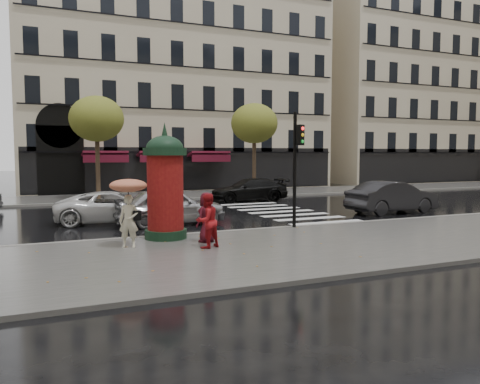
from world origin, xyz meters
name	(u,v)px	position (x,y,z in m)	size (l,w,h in m)	color
ground	(235,251)	(0.00, 0.00, 0.00)	(160.00, 160.00, 0.00)	black
near_sidewalk	(242,253)	(0.00, -0.50, 0.06)	(90.00, 7.00, 0.12)	#474744
far_sidewalk	(128,197)	(0.00, 19.00, 0.06)	(90.00, 6.00, 0.12)	#474744
near_kerb	(204,234)	(0.00, 3.00, 0.07)	(90.00, 0.25, 0.14)	slate
far_kerb	(136,201)	(0.00, 16.00, 0.07)	(90.00, 0.25, 0.14)	slate
zebra_crossing	(269,209)	(6.00, 9.60, 0.01)	(3.60, 11.75, 0.01)	silver
bldg_far_corner	(170,64)	(6.00, 30.00, 11.31)	(26.00, 14.00, 22.90)	#B7A88C
bldg_far_right	(406,82)	(34.00, 30.00, 11.31)	(24.00, 14.00, 22.90)	#B7A88C
tree_far_left	(97,119)	(-2.00, 18.00, 5.17)	(3.40, 3.40, 6.64)	#38281C
tree_far_right	(254,124)	(9.00, 18.00, 5.17)	(3.40, 3.40, 6.64)	#38281C
woman_umbrella	(129,201)	(-2.96, 1.31, 1.55)	(1.12, 1.12, 2.16)	beige
woman_red	(207,221)	(-0.81, 0.29, 0.95)	(0.80, 0.62, 1.65)	#A61419
man_burgundy	(207,217)	(-0.50, 1.18, 0.93)	(0.79, 0.51, 1.62)	#4B0F19
morris_column	(165,183)	(-1.55, 2.40, 1.99)	(1.45, 1.45, 3.90)	black
traffic_light	(297,158)	(3.70, 2.72, 2.82)	(0.34, 0.44, 4.46)	black
car_silver	(170,206)	(-0.42, 6.09, 0.78)	(1.85, 4.60, 1.57)	#A8A8AD
car_darkgrey	(392,197)	(10.89, 5.52, 0.80)	(1.70, 4.88, 1.61)	black
car_white	(114,207)	(-2.50, 7.58, 0.69)	(2.27, 4.93, 1.37)	silver
car_black	(249,190)	(6.63, 13.72, 0.72)	(2.02, 4.96, 1.44)	black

